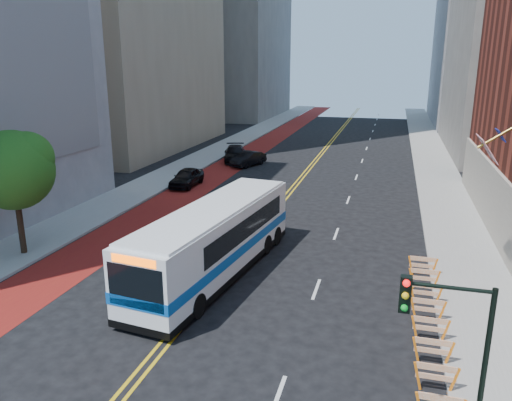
{
  "coord_description": "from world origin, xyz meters",
  "views": [
    {
      "loc": [
        7.72,
        -15.24,
        10.28
      ],
      "look_at": [
        1.33,
        8.0,
        3.5
      ],
      "focal_mm": 35.0,
      "sensor_mm": 36.0,
      "label": 1
    }
  ],
  "objects_px": {
    "traffic_signal": "(449,338)",
    "car_c": "(235,154)",
    "street_tree": "(14,167)",
    "car_a": "(187,177)",
    "transit_bus": "(216,239)",
    "car_b": "(248,159)"
  },
  "relations": [
    {
      "from": "street_tree",
      "to": "traffic_signal",
      "type": "height_order",
      "value": "street_tree"
    },
    {
      "from": "traffic_signal",
      "to": "car_b",
      "type": "bearing_deg",
      "value": 113.5
    },
    {
      "from": "street_tree",
      "to": "car_c",
      "type": "relative_size",
      "value": 1.21
    },
    {
      "from": "transit_bus",
      "to": "car_a",
      "type": "xyz_separation_m",
      "value": [
        -8.55,
        16.37,
        -1.08
      ]
    },
    {
      "from": "car_a",
      "to": "car_b",
      "type": "xyz_separation_m",
      "value": [
        2.66,
        9.5,
        -0.05
      ]
    },
    {
      "from": "street_tree",
      "to": "car_b",
      "type": "xyz_separation_m",
      "value": [
        5.09,
        26.26,
        -4.19
      ]
    },
    {
      "from": "street_tree",
      "to": "car_b",
      "type": "bearing_deg",
      "value": 79.04
    },
    {
      "from": "transit_bus",
      "to": "car_a",
      "type": "bearing_deg",
      "value": 124.9
    },
    {
      "from": "street_tree",
      "to": "traffic_signal",
      "type": "xyz_separation_m",
      "value": [
        20.66,
        -9.55,
        -1.19
      ]
    },
    {
      "from": "street_tree",
      "to": "car_a",
      "type": "relative_size",
      "value": 1.5
    },
    {
      "from": "street_tree",
      "to": "traffic_signal",
      "type": "bearing_deg",
      "value": -24.82
    },
    {
      "from": "car_b",
      "to": "street_tree",
      "type": "bearing_deg",
      "value": -79.94
    },
    {
      "from": "street_tree",
      "to": "car_b",
      "type": "height_order",
      "value": "street_tree"
    },
    {
      "from": "car_a",
      "to": "traffic_signal",
      "type": "bearing_deg",
      "value": -55.53
    },
    {
      "from": "transit_bus",
      "to": "car_a",
      "type": "height_order",
      "value": "transit_bus"
    },
    {
      "from": "car_a",
      "to": "car_c",
      "type": "distance_m",
      "value": 11.48
    },
    {
      "from": "car_b",
      "to": "car_c",
      "type": "relative_size",
      "value": 0.79
    },
    {
      "from": "traffic_signal",
      "to": "car_b",
      "type": "relative_size",
      "value": 1.17
    },
    {
      "from": "traffic_signal",
      "to": "car_b",
      "type": "distance_m",
      "value": 39.17
    },
    {
      "from": "street_tree",
      "to": "transit_bus",
      "type": "relative_size",
      "value": 0.51
    },
    {
      "from": "street_tree",
      "to": "car_a",
      "type": "distance_m",
      "value": 17.43
    },
    {
      "from": "traffic_signal",
      "to": "car_c",
      "type": "relative_size",
      "value": 0.92
    }
  ]
}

